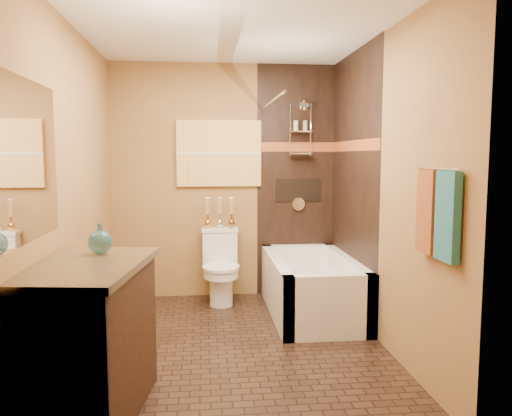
{
  "coord_description": "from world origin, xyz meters",
  "views": [
    {
      "loc": [
        -0.23,
        -3.88,
        1.53
      ],
      "look_at": [
        0.22,
        0.4,
        1.07
      ],
      "focal_mm": 35.0,
      "sensor_mm": 36.0,
      "label": 1
    }
  ],
  "objects": [
    {
      "name": "ceiling",
      "position": [
        0.0,
        0.0,
        2.5
      ],
      "size": [
        3.0,
        3.0,
        0.0
      ],
      "primitive_type": "plane",
      "color": "silver",
      "rests_on": "wall_back"
    },
    {
      "name": "vanity",
      "position": [
        -0.92,
        -1.0,
        0.46
      ],
      "size": [
        0.77,
        1.11,
        0.92
      ],
      "rotation": [
        0.0,
        0.0,
        -0.14
      ],
      "color": "black",
      "rests_on": "floor"
    },
    {
      "name": "mosaic_band_right",
      "position": [
        1.18,
        0.75,
        1.62
      ],
      "size": [
        0.01,
        1.5,
        0.1
      ],
      "primitive_type": "cube",
      "color": "maroon",
      "rests_on": "alcove_tile_right"
    },
    {
      "name": "toilet",
      "position": [
        -0.06,
        1.22,
        0.38
      ],
      "size": [
        0.39,
        0.57,
        0.76
      ],
      "rotation": [
        0.0,
        0.0,
        -0.02
      ],
      "color": "white",
      "rests_on": "floor"
    },
    {
      "name": "towel_teal",
      "position": [
        1.16,
        -1.18,
        1.18
      ],
      "size": [
        0.05,
        0.22,
        0.52
      ],
      "primitive_type": "cube",
      "color": "#216871",
      "rests_on": "towel_bar"
    },
    {
      "name": "shower_fixtures",
      "position": [
        0.8,
        1.38,
        1.67
      ],
      "size": [
        0.24,
        0.33,
        1.16
      ],
      "color": "silver",
      "rests_on": "floor"
    },
    {
      "name": "sunset_painting",
      "position": [
        -0.06,
        1.48,
        1.55
      ],
      "size": [
        0.9,
        0.04,
        0.7
      ],
      "primitive_type": "cube",
      "color": "gold",
      "rests_on": "wall_back"
    },
    {
      "name": "alcove_tile_right",
      "position": [
        1.19,
        0.75,
        1.25
      ],
      "size": [
        0.01,
        1.5,
        2.5
      ],
      "primitive_type": "cube",
      "color": "black",
      "rests_on": "wall_right"
    },
    {
      "name": "wall_left",
      "position": [
        -1.2,
        0.0,
        1.25
      ],
      "size": [
        0.02,
        3.0,
        2.5
      ],
      "primitive_type": "cube",
      "color": "olive",
      "rests_on": "floor"
    },
    {
      "name": "alcove_tile_back",
      "position": [
        0.78,
        1.49,
        1.25
      ],
      "size": [
        0.85,
        0.01,
        2.5
      ],
      "primitive_type": "cube",
      "color": "black",
      "rests_on": "wall_back"
    },
    {
      "name": "teal_bottle",
      "position": [
        -0.87,
        -0.73,
        1.01
      ],
      "size": [
        0.19,
        0.19,
        0.24
      ],
      "primitive_type": null,
      "rotation": [
        0.0,
        0.0,
        0.34
      ],
      "color": "#23616B",
      "rests_on": "vanity"
    },
    {
      "name": "wall_front",
      "position": [
        0.0,
        -1.5,
        1.25
      ],
      "size": [
        2.4,
        0.02,
        2.5
      ],
      "primitive_type": "cube",
      "color": "olive",
      "rests_on": "floor"
    },
    {
      "name": "towel_rust",
      "position": [
        1.16,
        -0.92,
        1.18
      ],
      "size": [
        0.05,
        0.22,
        0.52
      ],
      "primitive_type": "cube",
      "color": "brown",
      "rests_on": "towel_bar"
    },
    {
      "name": "wall_right",
      "position": [
        1.2,
        0.0,
        1.25
      ],
      "size": [
        0.02,
        3.0,
        2.5
      ],
      "primitive_type": "cube",
      "color": "olive",
      "rests_on": "floor"
    },
    {
      "name": "towel_bar",
      "position": [
        1.15,
        -1.05,
        1.45
      ],
      "size": [
        0.02,
        0.55,
        0.02
      ],
      "primitive_type": "cylinder",
      "rotation": [
        1.57,
        0.0,
        0.0
      ],
      "color": "silver",
      "rests_on": "wall_right"
    },
    {
      "name": "bud_vases",
      "position": [
        -0.06,
        1.39,
        0.93
      ],
      "size": [
        0.32,
        0.07,
        0.32
      ],
      "color": "gold",
      "rests_on": "toilet"
    },
    {
      "name": "wall_back",
      "position": [
        0.0,
        1.5,
        1.25
      ],
      "size": [
        2.4,
        0.02,
        2.5
      ],
      "primitive_type": "cube",
      "color": "olive",
      "rests_on": "floor"
    },
    {
      "name": "mosaic_band_back",
      "position": [
        0.78,
        1.48,
        1.62
      ],
      "size": [
        0.85,
        0.01,
        0.1
      ],
      "primitive_type": "cube",
      "color": "maroon",
      "rests_on": "alcove_tile_back"
    },
    {
      "name": "vanity_mirror",
      "position": [
        -1.19,
        -1.0,
        1.5
      ],
      "size": [
        0.01,
        1.0,
        0.9
      ],
      "primitive_type": "cube",
      "color": "white",
      "rests_on": "wall_left"
    },
    {
      "name": "alcove_niche",
      "position": [
        0.8,
        1.48,
        1.15
      ],
      "size": [
        0.5,
        0.01,
        0.25
      ],
      "primitive_type": "cube",
      "color": "black",
      "rests_on": "alcove_tile_back"
    },
    {
      "name": "floor",
      "position": [
        0.0,
        0.0,
        0.0
      ],
      "size": [
        3.0,
        3.0,
        0.0
      ],
      "primitive_type": "plane",
      "color": "black",
      "rests_on": "ground"
    },
    {
      "name": "bathtub",
      "position": [
        0.8,
        0.75,
        0.22
      ],
      "size": [
        0.8,
        1.5,
        0.55
      ],
      "color": "white",
      "rests_on": "floor"
    },
    {
      "name": "curtain_rod",
      "position": [
        0.4,
        0.75,
        2.02
      ],
      "size": [
        0.03,
        1.55,
        0.03
      ],
      "primitive_type": "cylinder",
      "rotation": [
        1.57,
        0.0,
        0.0
      ],
      "color": "silver",
      "rests_on": "wall_back"
    }
  ]
}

